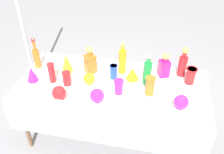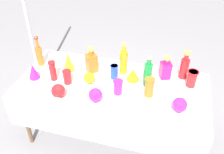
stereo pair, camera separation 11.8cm
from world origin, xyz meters
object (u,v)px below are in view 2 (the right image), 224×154
(square_decanter_0, at_px, (166,68))
(tall_bottle_1, at_px, (124,61))
(tall_bottle_0, at_px, (185,66))
(round_bowl_1, at_px, (180,105))
(fluted_vase_2, at_px, (68,61))
(round_bowl_3, at_px, (89,78))
(slender_vase_4, at_px, (192,78))
(slender_vase_5, at_px, (53,70))
(round_bowl_2, at_px, (58,91))
(fluted_vase_1, at_px, (33,71))
(round_bowl_0, at_px, (95,95))
(slender_vase_2, at_px, (67,76))
(fluted_vase_0, at_px, (133,74))
(slender_vase_0, at_px, (149,87))
(tall_bottle_2, at_px, (148,73))
(square_decanter_1, at_px, (91,61))
(canopy_pole, at_px, (29,29))
(slender_vase_1, at_px, (118,87))
(cardboard_box_behind_left, at_px, (162,86))
(tall_bottle_3, at_px, (39,54))
(slender_vase_3, at_px, (114,71))

(square_decanter_0, bearing_deg, tall_bottle_1, -176.05)
(tall_bottle_0, xyz_separation_m, round_bowl_1, (-0.01, -0.53, -0.08))
(fluted_vase_2, height_order, round_bowl_3, fluted_vase_2)
(tall_bottle_0, height_order, slender_vase_4, tall_bottle_0)
(slender_vase_5, xyz_separation_m, round_bowl_1, (1.30, -0.13, -0.04))
(round_bowl_2, bearing_deg, slender_vase_4, 22.97)
(fluted_vase_1, distance_m, round_bowl_0, 0.76)
(slender_vase_2, xyz_separation_m, fluted_vase_0, (0.64, 0.22, -0.01))
(slender_vase_0, distance_m, round_bowl_0, 0.52)
(tall_bottle_2, distance_m, square_decanter_1, 0.63)
(fluted_vase_0, height_order, round_bowl_2, same)
(slender_vase_4, xyz_separation_m, canopy_pole, (-2.09, 0.47, 0.04))
(fluted_vase_2, height_order, round_bowl_2, fluted_vase_2)
(square_decanter_1, xyz_separation_m, slender_vase_1, (0.37, -0.29, -0.05))
(slender_vase_2, height_order, canopy_pole, canopy_pole)
(fluted_vase_2, distance_m, cardboard_box_behind_left, 1.47)
(tall_bottle_0, bearing_deg, square_decanter_1, -171.25)
(slender_vase_2, height_order, round_bowl_0, slender_vase_2)
(slender_vase_0, bearing_deg, tall_bottle_2, 104.76)
(square_decanter_1, height_order, fluted_vase_1, square_decanter_1)
(tall_bottle_2, distance_m, fluted_vase_1, 1.19)
(slender_vase_4, bearing_deg, slender_vase_2, -166.81)
(square_decanter_0, bearing_deg, slender_vase_2, -159.27)
(slender_vase_5, height_order, fluted_vase_2, fluted_vase_2)
(fluted_vase_2, bearing_deg, round_bowl_2, -79.44)
(round_bowl_0, bearing_deg, slender_vase_1, 43.32)
(round_bowl_3, bearing_deg, square_decanter_1, 102.48)
(slender_vase_4, relative_size, slender_vase_5, 0.81)
(tall_bottle_0, height_order, fluted_vase_1, tall_bottle_0)
(tall_bottle_3, distance_m, slender_vase_5, 0.35)
(tall_bottle_3, relative_size, canopy_pole, 0.16)
(slender_vase_0, relative_size, canopy_pole, 0.08)
(tall_bottle_2, distance_m, slender_vase_3, 0.36)
(tall_bottle_2, relative_size, slender_vase_3, 2.15)
(round_bowl_0, bearing_deg, slender_vase_4, 28.93)
(tall_bottle_3, height_order, fluted_vase_0, tall_bottle_3)
(tall_bottle_2, height_order, tall_bottle_3, tall_bottle_3)
(slender_vase_1, bearing_deg, slender_vase_4, 24.39)
(tall_bottle_3, xyz_separation_m, slender_vase_3, (0.88, -0.03, -0.05))
(slender_vase_3, bearing_deg, slender_vase_5, -162.57)
(square_decanter_0, distance_m, round_bowl_0, 0.81)
(tall_bottle_1, distance_m, square_decanter_1, 0.35)
(fluted_vase_0, bearing_deg, slender_vase_3, -175.55)
(slender_vase_5, xyz_separation_m, fluted_vase_2, (0.09, 0.19, 0.00))
(round_bowl_0, bearing_deg, fluted_vase_2, 137.83)
(slender_vase_3, xyz_separation_m, round_bowl_3, (-0.22, -0.15, -0.02))
(tall_bottle_1, relative_size, slender_vase_4, 2.09)
(round_bowl_0, relative_size, canopy_pole, 0.06)
(tall_bottle_1, xyz_separation_m, round_bowl_1, (0.62, -0.45, -0.08))
(square_decanter_1, distance_m, slender_vase_3, 0.28)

